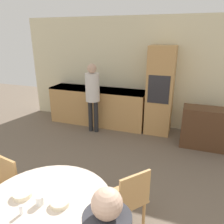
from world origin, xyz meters
name	(u,v)px	position (x,y,z in m)	size (l,w,h in m)	color
wall_back	(145,74)	(0.00, 5.39, 1.30)	(6.36, 0.05, 2.60)	beige
kitchen_counter	(98,106)	(-1.11, 5.04, 0.47)	(2.43, 0.60, 0.92)	tan
oven_unit	(160,91)	(0.42, 5.05, 0.99)	(0.57, 0.59, 1.97)	tan
sideboard	(211,129)	(1.53, 4.61, 0.41)	(1.15, 0.45, 0.83)	#51331E
dining_table	(48,220)	(-0.10, 1.48, 0.54)	(1.21, 1.21, 0.74)	#51331E
chair_far_left	(1,189)	(-0.93, 1.73, 0.48)	(0.47, 0.47, 0.85)	tan
chair_far_right	(129,198)	(0.53, 2.09, 0.48)	(0.56, 0.56, 0.85)	tan
person_standing	(93,91)	(-1.02, 4.54, 0.99)	(0.32, 0.32, 1.60)	#262628
cup	(40,200)	(-0.14, 1.45, 0.79)	(0.07, 0.07, 0.09)	white
bowl_near	(60,203)	(0.04, 1.50, 0.76)	(0.17, 0.17, 0.04)	beige
bowl_centre	(23,194)	(-0.36, 1.48, 0.77)	(0.18, 0.18, 0.04)	beige
bowl_far	(95,213)	(0.38, 1.50, 0.76)	(0.17, 0.17, 0.04)	silver
salt_shaker	(21,210)	(-0.22, 1.30, 0.79)	(0.03, 0.03, 0.09)	white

